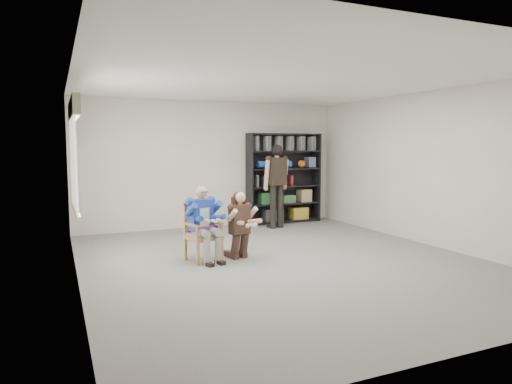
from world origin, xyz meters
name	(u,v)px	position (x,y,z in m)	size (l,w,h in m)	color
room_shell	(284,172)	(0.00, 0.00, 1.40)	(6.00, 7.00, 2.80)	beige
floor	(283,261)	(0.00, 0.00, 0.00)	(6.00, 7.00, 0.01)	slate
window_left	(75,158)	(-2.95, 1.00, 1.63)	(0.16, 2.00, 1.75)	white
armchair	(203,232)	(-1.13, 0.55, 0.46)	(0.53, 0.51, 0.92)	#B08746
seated_man	(203,223)	(-1.13, 0.55, 0.60)	(0.51, 0.72, 1.19)	navy
kneeling_woman	(240,225)	(-0.55, 0.43, 0.55)	(0.46, 0.73, 1.09)	#38261F
bookshelf	(284,178)	(1.70, 3.28, 1.05)	(1.80, 0.38, 2.10)	black
standing_man	(277,187)	(1.22, 2.68, 0.92)	(0.56, 0.31, 1.83)	black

